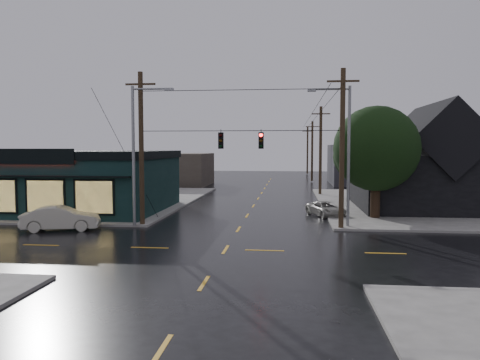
# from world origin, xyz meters

# --- Properties ---
(ground_plane) EXTENTS (160.00, 160.00, 0.00)m
(ground_plane) POSITION_xyz_m (0.00, 0.00, 0.00)
(ground_plane) COLOR black
(sidewalk_nw) EXTENTS (28.00, 28.00, 0.15)m
(sidewalk_nw) POSITION_xyz_m (-20.00, 20.00, 0.07)
(sidewalk_nw) COLOR slate
(sidewalk_nw) RESTS_ON ground
(sidewalk_ne) EXTENTS (28.00, 28.00, 0.15)m
(sidewalk_ne) POSITION_xyz_m (20.00, 20.00, 0.07)
(sidewalk_ne) COLOR slate
(sidewalk_ne) RESTS_ON ground
(pizza_shop) EXTENTS (16.30, 12.34, 4.90)m
(pizza_shop) POSITION_xyz_m (-15.00, 12.94, 2.56)
(pizza_shop) COLOR black
(pizza_shop) RESTS_ON ground
(ne_building) EXTENTS (12.60, 11.60, 8.75)m
(ne_building) POSITION_xyz_m (15.00, 17.00, 4.47)
(ne_building) COLOR black
(ne_building) RESTS_ON ground
(corner_tree) EXTENTS (6.17, 6.17, 8.08)m
(corner_tree) POSITION_xyz_m (9.42, 11.16, 5.13)
(corner_tree) COLOR black
(corner_tree) RESTS_ON ground
(utility_pole_nw) EXTENTS (2.00, 0.32, 10.15)m
(utility_pole_nw) POSITION_xyz_m (-6.50, 6.50, 0.00)
(utility_pole_nw) COLOR #312416
(utility_pole_nw) RESTS_ON ground
(utility_pole_ne) EXTENTS (2.00, 0.32, 10.15)m
(utility_pole_ne) POSITION_xyz_m (6.50, 6.50, 0.00)
(utility_pole_ne) COLOR #312416
(utility_pole_ne) RESTS_ON ground
(utility_pole_far_a) EXTENTS (2.00, 0.32, 9.65)m
(utility_pole_far_a) POSITION_xyz_m (6.50, 28.00, 0.00)
(utility_pole_far_a) COLOR #312416
(utility_pole_far_a) RESTS_ON ground
(utility_pole_far_b) EXTENTS (2.00, 0.32, 9.15)m
(utility_pole_far_b) POSITION_xyz_m (6.50, 48.00, 0.00)
(utility_pole_far_b) COLOR #312416
(utility_pole_far_b) RESTS_ON ground
(utility_pole_far_c) EXTENTS (2.00, 0.32, 9.15)m
(utility_pole_far_c) POSITION_xyz_m (6.50, 68.00, 0.00)
(utility_pole_far_c) COLOR #312416
(utility_pole_far_c) RESTS_ON ground
(span_signal_assembly) EXTENTS (13.00, 0.48, 1.23)m
(span_signal_assembly) POSITION_xyz_m (0.10, 6.50, 5.70)
(span_signal_assembly) COLOR black
(span_signal_assembly) RESTS_ON ground
(streetlight_nw) EXTENTS (5.40, 0.30, 9.15)m
(streetlight_nw) POSITION_xyz_m (-6.80, 5.80, 0.00)
(streetlight_nw) COLOR gray
(streetlight_nw) RESTS_ON ground
(streetlight_ne) EXTENTS (5.40, 0.30, 9.15)m
(streetlight_ne) POSITION_xyz_m (7.00, 7.20, 0.00)
(streetlight_ne) COLOR gray
(streetlight_ne) RESTS_ON ground
(bg_building_west) EXTENTS (12.00, 10.00, 4.40)m
(bg_building_west) POSITION_xyz_m (-14.00, 40.00, 2.20)
(bg_building_west) COLOR #3E342D
(bg_building_west) RESTS_ON ground
(bg_building_east) EXTENTS (14.00, 12.00, 5.60)m
(bg_building_east) POSITION_xyz_m (16.00, 45.00, 2.80)
(bg_building_east) COLOR #2C2C32
(bg_building_east) RESTS_ON ground
(sedan_cream) EXTENTS (4.97, 2.90, 1.55)m
(sedan_cream) POSITION_xyz_m (-11.08, 4.33, 0.77)
(sedan_cream) COLOR #B4B19E
(sedan_cream) RESTS_ON ground
(suv_silver) EXTENTS (3.26, 4.38, 1.11)m
(suv_silver) POSITION_xyz_m (6.00, 12.45, 0.55)
(suv_silver) COLOR #A29F95
(suv_silver) RESTS_ON ground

